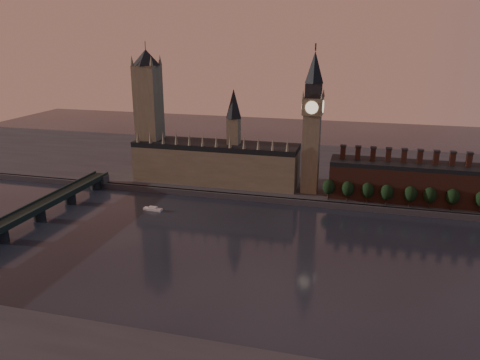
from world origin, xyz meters
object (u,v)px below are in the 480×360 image
Objects in this scene: big_ben at (312,122)px; river_boat at (153,209)px; victoria_tower at (149,110)px; westminster_bridge at (17,221)px.

river_boat is at bearing -150.54° from big_ben.
victoria_tower reaches higher than westminster_bridge.
westminster_bridge reaches higher than river_boat.
victoria_tower is 89.80m from river_boat.
big_ben is at bearing 32.24° from river_boat.
victoria_tower is at bearing 73.44° from westminster_bridge.
victoria_tower reaches higher than river_boat.
victoria_tower reaches higher than big_ben.
westminster_bridge is at bearing -106.56° from victoria_tower.
river_boat is at bearing 41.01° from westminster_bridge.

